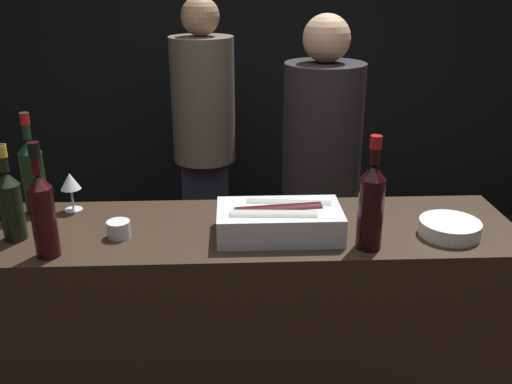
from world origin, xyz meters
TOP-DOWN VIEW (x-y plane):
  - wall_back_chalkboard at (0.00, 2.51)m, footprint 6.40×0.06m
  - bar_counter at (0.00, 0.26)m, footprint 1.81×0.52m
  - ice_bin_with_bottles at (0.07, 0.19)m, footprint 0.41×0.23m
  - bowl_white at (0.64, 0.17)m, footprint 0.20×0.20m
  - wine_glass at (-0.67, 0.44)m, footprint 0.07×0.07m
  - candle_votive at (-0.46, 0.20)m, footprint 0.08×0.08m
  - red_wine_bottle_black_foil at (-0.66, 0.08)m, footprint 0.07×0.07m
  - red_wine_bottle_burgundy at (-0.80, 0.43)m, footprint 0.08×0.08m
  - champagne_bottle at (-0.80, 0.20)m, footprint 0.07×0.07m
  - red_wine_bottle_tall at (0.35, 0.09)m, footprint 0.08×0.08m
  - person_in_hoodie at (0.34, 0.98)m, footprint 0.36×0.36m
  - person_blond_tee at (-0.24, 1.67)m, footprint 0.36×0.36m

SIDE VIEW (x-z plane):
  - bar_counter at x=0.00m, z-range 0.00..0.97m
  - person_in_hoodie at x=0.34m, z-range 0.09..1.72m
  - person_blond_tee at x=-0.24m, z-range 0.09..1.77m
  - bowl_white at x=0.64m, z-range 0.97..1.02m
  - candle_votive at x=-0.46m, z-range 0.97..1.02m
  - ice_bin_with_bottles at x=0.07m, z-range 0.97..1.08m
  - wine_glass at x=-0.67m, z-range 1.00..1.15m
  - champagne_bottle at x=-0.80m, z-range 0.93..1.26m
  - red_wine_bottle_burgundy at x=-0.80m, z-range 0.93..1.30m
  - red_wine_bottle_black_foil at x=-0.66m, z-range 0.94..1.30m
  - red_wine_bottle_tall at x=0.35m, z-range 0.94..1.31m
  - wall_back_chalkboard at x=0.00m, z-range 0.00..2.80m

